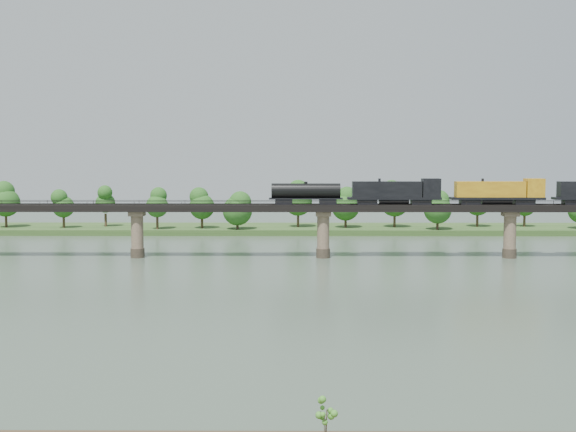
{
  "coord_description": "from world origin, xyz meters",
  "views": [
    {
      "loc": [
        -6.45,
        -123.92,
        21.32
      ],
      "look_at": [
        -7.56,
        30.0,
        9.0
      ],
      "focal_mm": 45.0,
      "sensor_mm": 36.0,
      "label": 1
    }
  ],
  "objects": [
    {
      "name": "sapling",
      "position": [
        -4.03,
        -72.87,
        3.0
      ],
      "size": [
        1.19,
        1.19,
        2.8
      ],
      "rotation": [
        0.0,
        0.0,
        -0.07
      ],
      "color": "brown",
      "rests_on": "near_bank"
    },
    {
      "name": "far_treeline",
      "position": [
        -8.21,
        80.52,
        8.83
      ],
      "size": [
        289.06,
        17.54,
        13.6
      ],
      "color": "#382619",
      "rests_on": "far_bank"
    },
    {
      "name": "ground",
      "position": [
        0.0,
        0.0,
        0.0
      ],
      "size": [
        400.0,
        400.0,
        0.0
      ],
      "primitive_type": "plane",
      "color": "#3A4A3C",
      "rests_on": "ground"
    },
    {
      "name": "bridge_superstructure",
      "position": [
        0.0,
        30.0,
        11.79
      ],
      "size": [
        220.0,
        4.9,
        0.75
      ],
      "color": "black",
      "rests_on": "bridge"
    },
    {
      "name": "freight_train",
      "position": [
        29.93,
        30.0,
        14.15
      ],
      "size": [
        80.6,
        3.14,
        5.55
      ],
      "color": "black",
      "rests_on": "bridge"
    },
    {
      "name": "bridge",
      "position": [
        0.0,
        30.0,
        5.46
      ],
      "size": [
        236.0,
        30.0,
        11.5
      ],
      "color": "#473A2D",
      "rests_on": "ground"
    },
    {
      "name": "far_bank",
      "position": [
        0.0,
        85.0,
        0.8
      ],
      "size": [
        300.0,
        24.0,
        1.6
      ],
      "primitive_type": "cube",
      "color": "#2D4C1E",
      "rests_on": "ground"
    }
  ]
}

